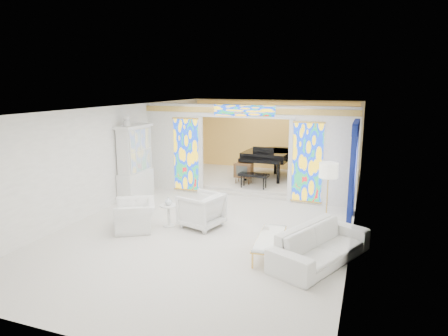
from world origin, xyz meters
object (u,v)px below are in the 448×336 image
at_px(china_cabinet, 135,163).
at_px(armchair_right, 201,210).
at_px(grand_piano, 273,155).
at_px(armchair_left, 135,215).
at_px(coffee_table, 270,239).
at_px(sofa, 321,245).
at_px(tv_console, 244,170).

relative_size(china_cabinet, armchair_right, 2.79).
relative_size(armchair_right, grand_piano, 0.31).
bearing_deg(china_cabinet, grand_piano, 45.95).
bearing_deg(armchair_left, coffee_table, 53.84).
bearing_deg(armchair_left, armchair_right, 84.88).
bearing_deg(sofa, armchair_left, 110.28).
xyz_separation_m(armchair_right, sofa, (3.16, -1.07, -0.08)).
bearing_deg(armchair_left, grand_piano, 129.93).
relative_size(coffee_table, grand_piano, 0.56).
bearing_deg(grand_piano, armchair_right, -93.85).
height_order(armchair_right, grand_piano, grand_piano).
height_order(sofa, coffee_table, sofa).
xyz_separation_m(coffee_table, tv_console, (-2.22, 5.18, 0.30)).
bearing_deg(armchair_right, sofa, 86.45).
bearing_deg(coffee_table, armchair_right, 153.05).
distance_m(armchair_left, grand_piano, 6.52).
bearing_deg(china_cabinet, tv_console, 40.68).
xyz_separation_m(sofa, tv_console, (-3.31, 5.20, 0.28)).
bearing_deg(china_cabinet, sofa, -24.00).
relative_size(china_cabinet, sofa, 1.08).
bearing_deg(armchair_right, coffee_table, 78.23).
height_order(china_cabinet, sofa, china_cabinet).
xyz_separation_m(armchair_right, grand_piano, (0.59, 5.39, 0.57)).
distance_m(sofa, coffee_table, 1.09).
distance_m(armchair_right, grand_piano, 5.46).
xyz_separation_m(armchair_right, coffee_table, (2.07, -1.05, -0.10)).
distance_m(coffee_table, grand_piano, 6.65).
xyz_separation_m(armchair_left, grand_piano, (2.10, 6.13, 0.65)).
bearing_deg(coffee_table, tv_console, 113.20).
relative_size(armchair_left, coffee_table, 0.65).
bearing_deg(grand_piano, armchair_left, -106.54).
bearing_deg(sofa, coffee_table, 113.34).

